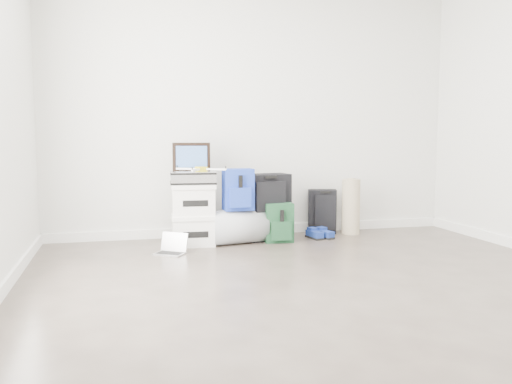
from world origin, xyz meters
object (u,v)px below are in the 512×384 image
object	(u,v)px
briefcase	(193,178)
carry_on	(322,211)
duffel_bag	(238,227)
laptop	(172,249)
boxes_stack	(193,214)
large_suitcase	(267,207)

from	to	relation	value
briefcase	carry_on	size ratio (longest dim) A/B	0.89
duffel_bag	laptop	bearing A→B (deg)	-165.83
boxes_stack	carry_on	world-z (taller)	boxes_stack
briefcase	large_suitcase	world-z (taller)	briefcase
carry_on	laptop	world-z (taller)	carry_on
large_suitcase	laptop	xyz separation A→B (m)	(-1.04, -0.43, -0.30)
duffel_bag	large_suitcase	distance (m)	0.40
large_suitcase	carry_on	distance (m)	0.75
boxes_stack	duffel_bag	bearing A→B (deg)	-0.19
briefcase	carry_on	world-z (taller)	briefcase
boxes_stack	large_suitcase	bearing A→B (deg)	10.04
duffel_bag	carry_on	distance (m)	1.11
laptop	carry_on	bearing A→B (deg)	55.68
boxes_stack	briefcase	xyz separation A→B (m)	(0.00, 0.00, 0.37)
duffel_bag	boxes_stack	bearing A→B (deg)	165.62
laptop	duffel_bag	bearing A→B (deg)	59.09
briefcase	laptop	world-z (taller)	briefcase
briefcase	laptop	bearing A→B (deg)	-121.01
boxes_stack	duffel_bag	size ratio (longest dim) A/B	1.10
briefcase	duffel_bag	size ratio (longest dim) A/B	0.78
boxes_stack	duffel_bag	world-z (taller)	boxes_stack
large_suitcase	boxes_stack	bearing A→B (deg)	175.19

